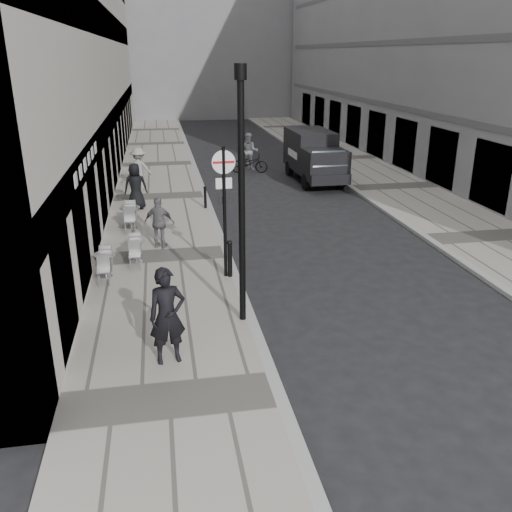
{
  "coord_description": "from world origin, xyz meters",
  "views": [
    {
      "loc": [
        -1.92,
        -5.77,
        6.03
      ],
      "look_at": [
        0.26,
        6.4,
        1.4
      ],
      "focal_mm": 38.0,
      "sensor_mm": 36.0,
      "label": 1
    }
  ],
  "objects_px": {
    "sign_post": "(224,195)",
    "panel_van": "(314,154)",
    "walking_man": "(167,316)",
    "cyclist": "(249,157)",
    "lamppost": "(242,187)"
  },
  "relations": [
    {
      "from": "sign_post",
      "to": "panel_van",
      "type": "height_order",
      "value": "sign_post"
    },
    {
      "from": "walking_man",
      "to": "cyclist",
      "type": "bearing_deg",
      "value": 65.19
    },
    {
      "from": "sign_post",
      "to": "cyclist",
      "type": "bearing_deg",
      "value": 75.18
    },
    {
      "from": "panel_van",
      "to": "walking_man",
      "type": "bearing_deg",
      "value": -115.79
    },
    {
      "from": "lamppost",
      "to": "cyclist",
      "type": "distance_m",
      "value": 17.6
    },
    {
      "from": "panel_van",
      "to": "cyclist",
      "type": "relative_size",
      "value": 2.47
    },
    {
      "from": "sign_post",
      "to": "cyclist",
      "type": "relative_size",
      "value": 1.73
    },
    {
      "from": "lamppost",
      "to": "panel_van",
      "type": "relative_size",
      "value": 1.1
    },
    {
      "from": "walking_man",
      "to": "panel_van",
      "type": "distance_m",
      "value": 17.89
    },
    {
      "from": "panel_van",
      "to": "cyclist",
      "type": "bearing_deg",
      "value": 137.19
    },
    {
      "from": "walking_man",
      "to": "lamppost",
      "type": "relative_size",
      "value": 0.35
    },
    {
      "from": "walking_man",
      "to": "sign_post",
      "type": "relative_size",
      "value": 0.55
    },
    {
      "from": "lamppost",
      "to": "panel_van",
      "type": "xyz_separation_m",
      "value": [
        5.84,
        14.61,
        -1.93
      ]
    },
    {
      "from": "panel_van",
      "to": "cyclist",
      "type": "xyz_separation_m",
      "value": [
        -2.81,
        2.55,
        -0.55
      ]
    },
    {
      "from": "walking_man",
      "to": "panel_van",
      "type": "bearing_deg",
      "value": 54.38
    }
  ]
}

